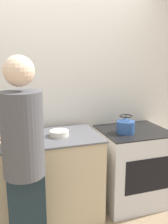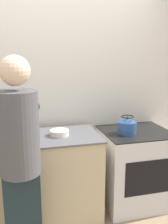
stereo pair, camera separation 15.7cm
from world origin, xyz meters
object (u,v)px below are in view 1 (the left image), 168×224
kettle (126,126)px  bowl_prep (59,133)px  person (24,157)px  cutting_board (15,140)px  knife (11,138)px  oven (132,166)px

kettle → bowl_prep: 0.74m
person → bowl_prep: bearing=51.9°
cutting_board → knife: (-0.04, 0.02, 0.01)m
knife → kettle: size_ratio=1.26×
knife → kettle: bearing=-17.1°
kettle → bowl_prep: bearing=178.3°
cutting_board → bowl_prep: 0.43m
person → knife: person is taller
oven → bowl_prep: bowl_prep is taller
knife → bowl_prep: bearing=-17.3°
person → cutting_board: bearing=94.4°
oven → bowl_prep: (-0.88, -0.04, 0.50)m
person → bowl_prep: 0.64m
oven → person: size_ratio=0.51×
person → kettle: 1.23m
oven → kettle: bearing=-157.3°
cutting_board → kettle: 1.17m
oven → cutting_board: 1.40m
kettle → bowl_prep: (-0.74, 0.02, -0.02)m
person → cutting_board: 0.50m
cutting_board → bowl_prep: size_ratio=1.60×
oven → kettle: 0.54m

